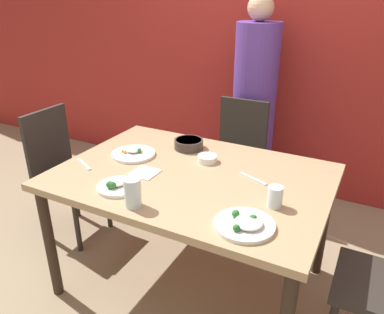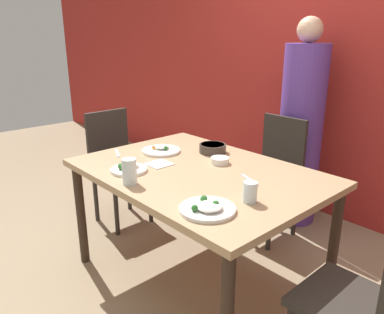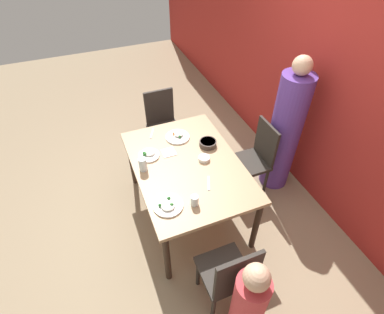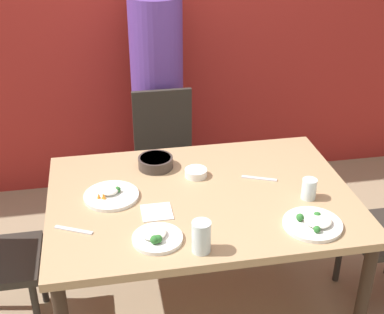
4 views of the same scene
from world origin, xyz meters
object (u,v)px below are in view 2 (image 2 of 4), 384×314
at_px(chair_child_spot, 367,299).
at_px(plate_rice_adult, 129,168).
at_px(person_adult, 300,133).
at_px(glass_water_tall, 250,192).
at_px(chair_adult_spot, 273,173).
at_px(bowl_curry, 213,148).

relative_size(chair_child_spot, plate_rice_adult, 4.30).
relative_size(person_adult, glass_water_tall, 16.31).
xyz_separation_m(chair_adult_spot, glass_water_tall, (0.56, -0.98, 0.31)).
bearing_deg(plate_rice_adult, person_adult, 82.55).
height_order(chair_adult_spot, plate_rice_adult, chair_adult_spot).
relative_size(chair_child_spot, bowl_curry, 5.09).
distance_m(plate_rice_adult, glass_water_tall, 0.78).
xyz_separation_m(bowl_curry, glass_water_tall, (0.68, -0.43, 0.02)).
bearing_deg(chair_adult_spot, person_adult, 90.00).
bearing_deg(glass_water_tall, bowl_curry, 147.68).
xyz_separation_m(bowl_curry, plate_rice_adult, (-0.07, -0.63, -0.01)).
xyz_separation_m(chair_child_spot, bowl_curry, (-1.26, 0.37, 0.29)).
bearing_deg(person_adult, glass_water_tall, -67.11).
distance_m(chair_adult_spot, person_adult, 0.43).
relative_size(chair_child_spot, person_adult, 0.56).
height_order(chair_adult_spot, bowl_curry, chair_adult_spot).
bearing_deg(chair_adult_spot, plate_rice_adult, -99.56).
distance_m(chair_adult_spot, plate_rice_adult, 1.23).
height_order(person_adult, bowl_curry, person_adult).
bearing_deg(bowl_curry, chair_child_spot, -16.32).
xyz_separation_m(plate_rice_adult, glass_water_tall, (0.76, 0.20, 0.03)).
bearing_deg(chair_adult_spot, bowl_curry, -102.73).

